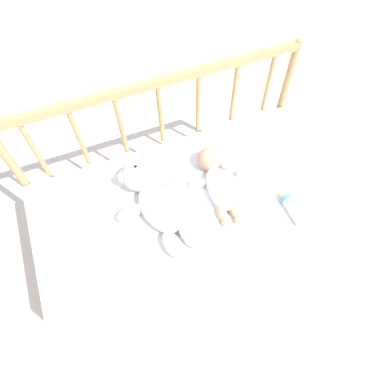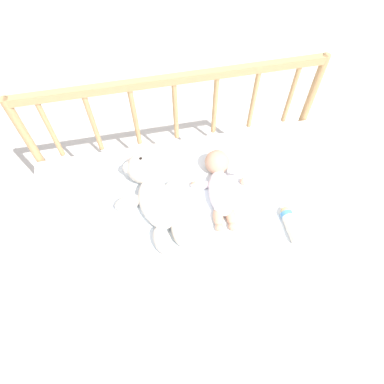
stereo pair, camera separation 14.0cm
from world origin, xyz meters
name	(u,v)px [view 1 (the left image)]	position (x,y,z in m)	size (l,w,h in m)	color
ground_plane	(192,247)	(0.00, 0.00, 0.00)	(12.00, 12.00, 0.00)	silver
crib_mattress	(192,226)	(0.00, 0.00, 0.26)	(1.33, 0.67, 0.52)	white
crib_rail	(162,125)	(0.00, 0.36, 0.62)	(1.33, 0.04, 0.87)	tan
blanket	(186,204)	(-0.03, -0.02, 0.52)	(0.78, 0.55, 0.01)	white
teddy_bear	(153,199)	(-0.16, 0.03, 0.57)	(0.34, 0.47, 0.14)	silver
baby	(217,179)	(0.13, 0.02, 0.56)	(0.26, 0.37, 0.11)	white
baby_bottle	(292,208)	(0.36, -0.21, 0.54)	(0.05, 0.16, 0.05)	#F4E5CC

